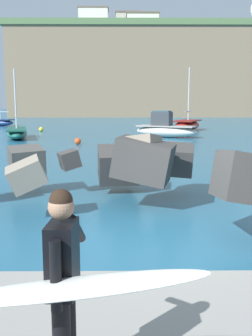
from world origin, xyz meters
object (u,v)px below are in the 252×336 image
object	(u,v)px
mooring_buoy_inner	(78,141)
boat_mid_right	(165,129)
surfer_with_board	(65,283)
boat_near_left	(187,125)
boat_far_centre	(17,133)
mooring_buoy_middle	(41,129)
station_building_east	(127,27)
mooring_buoy_outer	(17,135)
station_building_central	(94,22)
station_building_west	(142,25)

from	to	relation	value
mooring_buoy_inner	boat_mid_right	bearing A→B (deg)	40.63
surfer_with_board	boat_near_left	distance (m)	37.19
boat_far_centre	mooring_buoy_middle	bearing A→B (deg)	87.49
mooring_buoy_inner	mooring_buoy_middle	size ratio (longest dim) A/B	1.00
mooring_buoy_inner	station_building_east	size ratio (longest dim) A/B	0.06
mooring_buoy_middle	mooring_buoy_outer	size ratio (longest dim) A/B	1.00
surfer_with_board	station_building_central	world-z (taller)	station_building_central
mooring_buoy_middle	station_building_west	size ratio (longest dim) A/B	0.06
boat_near_left	station_building_west	distance (m)	60.59
boat_far_centre	mooring_buoy_inner	bearing A→B (deg)	-41.14
station_building_west	mooring_buoy_inner	bearing A→B (deg)	-96.24
mooring_buoy_middle	station_building_east	xyz separation A→B (m)	(9.20, 64.33, 21.63)
boat_near_left	boat_far_centre	size ratio (longest dim) A/B	1.05
station_building_central	station_building_east	world-z (taller)	station_building_central
boat_near_left	mooring_buoy_middle	xyz separation A→B (m)	(-14.47, -1.40, -0.35)
boat_far_centre	mooring_buoy_inner	size ratio (longest dim) A/B	13.56
boat_far_centre	station_building_west	xyz separation A→B (m)	(12.99, 65.94, 20.64)
boat_mid_right	mooring_buoy_inner	xyz separation A→B (m)	(-6.44, -5.52, -0.46)
boat_near_left	station_building_central	bearing A→B (deg)	103.07
boat_near_left	mooring_buoy_middle	distance (m)	14.54
boat_mid_right	boat_far_centre	bearing A→B (deg)	-175.53
mooring_buoy_inner	station_building_east	distance (m)	79.61
surfer_with_board	station_building_central	bearing A→B (deg)	93.85
surfer_with_board	station_building_west	world-z (taller)	station_building_west
boat_near_left	boat_mid_right	xyz separation A→B (m)	(-3.09, -8.04, 0.11)
surfer_with_board	station_building_west	xyz separation A→B (m)	(5.20, 93.50, 19.81)
boat_far_centre	station_building_central	size ratio (longest dim) A/B	0.83
boat_far_centre	station_building_central	xyz separation A→B (m)	(1.47, 66.38, 21.41)
boat_far_centre	station_building_central	world-z (taller)	station_building_central
boat_mid_right	boat_far_centre	size ratio (longest dim) A/B	0.89
surfer_with_board	mooring_buoy_middle	xyz separation A→B (m)	(-7.46, 35.12, -1.06)
station_building_west	station_building_central	size ratio (longest dim) A/B	1.08
surfer_with_board	station_building_central	size ratio (longest dim) A/B	0.29
surfer_with_board	boat_near_left	world-z (taller)	boat_near_left
mooring_buoy_inner	mooring_buoy_middle	distance (m)	13.13
station_building_west	station_building_east	bearing A→B (deg)	120.11
mooring_buoy_inner	boat_far_centre	bearing A→B (deg)	138.86
boat_near_left	station_building_east	size ratio (longest dim) A/B	0.86
mooring_buoy_inner	station_building_central	world-z (taller)	station_building_central
mooring_buoy_inner	station_building_central	xyz separation A→B (m)	(-3.81, 70.99, 21.64)
surfer_with_board	boat_far_centre	world-z (taller)	boat_far_centre
mooring_buoy_outer	station_building_west	distance (m)	70.18
surfer_with_board	mooring_buoy_outer	xyz separation A→B (m)	(-7.88, 27.78, -1.06)
surfer_with_board	boat_far_centre	distance (m)	28.65
station_building_west	surfer_with_board	bearing A→B (deg)	-93.18
mooring_buoy_middle	boat_far_centre	bearing A→B (deg)	-92.51
boat_far_centre	station_building_east	bearing A→B (deg)	82.44
boat_near_left	mooring_buoy_outer	xyz separation A→B (m)	(-14.89, -8.74, -0.35)
boat_mid_right	mooring_buoy_middle	bearing A→B (deg)	149.72
station_building_central	mooring_buoy_middle	bearing A→B (deg)	-91.11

